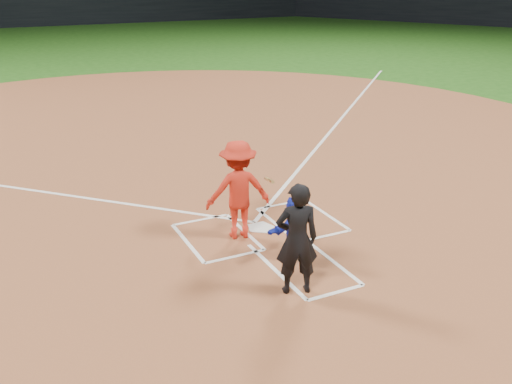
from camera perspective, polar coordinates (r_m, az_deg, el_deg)
name	(u,v)px	position (r m, az deg, el deg)	size (l,w,h in m)	color
ground	(261,228)	(11.76, 0.46, -3.66)	(120.00, 120.00, 0.00)	#1C4C13
home_plate_dirt	(170,150)	(16.99, -8.58, 4.17)	(28.00, 28.00, 0.01)	brown
stadium_wall_far	(24,8)	(57.83, -22.14, 16.66)	(80.00, 1.20, 3.20)	black
home_plate	(261,227)	(11.76, 0.46, -3.57)	(0.60, 0.60, 0.02)	silver
catcher	(294,228)	(10.36, 3.79, -3.62)	(1.11, 0.35, 1.20)	#1624B4
umpire	(297,239)	(9.16, 4.11, -4.73)	(0.69, 0.46, 1.90)	black
chalk_markings	(178,156)	(16.34, -7.81, 3.54)	(28.35, 17.32, 0.01)	white
batter_at_plate	(238,190)	(11.04, -1.78, 0.22)	(1.45, 1.04, 1.97)	red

